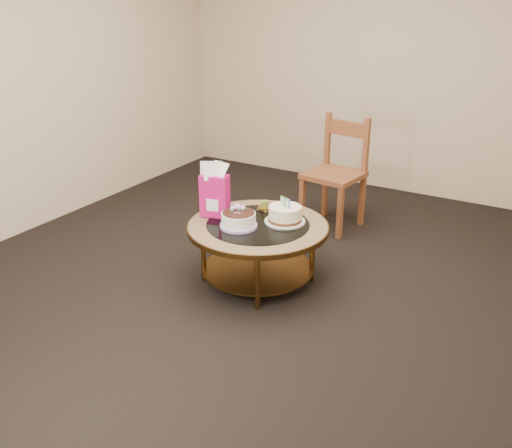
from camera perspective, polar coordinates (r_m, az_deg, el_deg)
The scene contains 8 objects.
ground at distance 4.27m, azimuth 0.18°, elevation -5.62°, with size 5.00×5.00×0.00m, color black.
room_walls at distance 3.78m, azimuth 0.21°, elevation 15.34°, with size 4.52×5.02×2.61m.
coffee_table at distance 4.10m, azimuth 0.19°, elevation -0.99°, with size 1.02×1.02×0.46m.
decorated_cake at distance 4.00m, azimuth -1.76°, elevation 0.38°, with size 0.26×0.26×0.15m.
cream_cake at distance 4.08m, azimuth 2.92°, elevation 0.96°, with size 0.29×0.29×0.19m.
gift_bag at distance 4.16m, azimuth -4.16°, elevation 3.42°, with size 0.22×0.18×0.40m.
pillar_candle at distance 4.32m, azimuth 0.85°, elevation 1.77°, with size 0.11×0.11×0.08m.
dining_chair at distance 5.10m, azimuth 8.02°, elevation 5.12°, with size 0.51×0.51×0.98m.
Camera 1 is at (1.90, -3.23, 2.05)m, focal length 40.00 mm.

